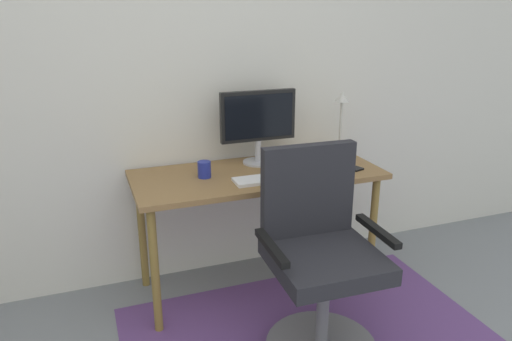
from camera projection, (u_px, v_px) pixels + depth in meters
wall_back at (159, 66)px, 2.76m from camera, size 6.00×0.10×2.60m
area_rug at (312, 339)px, 2.50m from camera, size 1.85×1.24×0.01m
desk at (257, 185)px, 2.79m from camera, size 1.40×0.59×0.73m
monitor at (258, 120)px, 2.84m from camera, size 0.45×0.18×0.43m
keyboard at (273, 178)px, 2.64m from camera, size 0.43×0.13×0.02m
computer_mouse at (323, 167)px, 2.79m from camera, size 0.06×0.10×0.03m
coffee_cup at (204, 169)px, 2.66m from camera, size 0.07×0.07×0.09m
cell_phone at (351, 167)px, 2.83m from camera, size 0.11×0.15×0.01m
desk_lamp at (341, 116)px, 2.99m from camera, size 0.11×0.11×0.40m
office_chair at (319, 270)px, 2.33m from camera, size 0.58×0.54×1.01m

